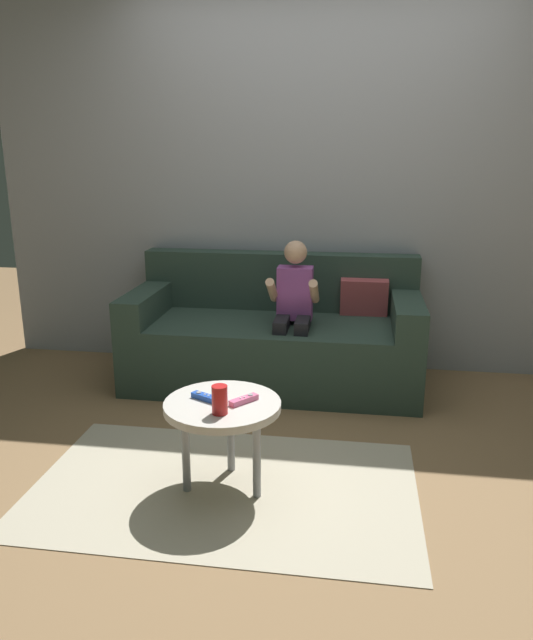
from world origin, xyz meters
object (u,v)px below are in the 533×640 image
couch (275,338)px  game_remote_blue_near_edge (205,397)px  coffee_table (223,412)px  person_seated_on_couch (293,308)px  soda_can (220,400)px  game_remote_pink_center (244,400)px

couch → game_remote_blue_near_edge: bearing=-95.3°
game_remote_blue_near_edge → coffee_table: bearing=-5.1°
person_seated_on_couch → soda_can: 1.30m
couch → coffee_table: couch is taller
person_seated_on_couch → soda_can: person_seated_on_couch is taller
coffee_table → soda_can: (0.02, -0.12, 0.11)m
couch → person_seated_on_couch: bearing=-52.2°
coffee_table → game_remote_blue_near_edge: game_remote_blue_near_edge is taller
coffee_table → game_remote_pink_center: game_remote_pink_center is taller
person_seated_on_couch → soda_can: bearing=-97.3°
person_seated_on_couch → game_remote_blue_near_edge: (-0.26, -1.16, -0.11)m
person_seated_on_couch → game_remote_pink_center: bearing=-94.3°
couch → soda_can: size_ratio=15.05×
couch → coffee_table: size_ratio=3.60×
game_remote_blue_near_edge → soda_can: (0.09, -0.13, 0.05)m
soda_can → game_remote_blue_near_edge: bearing=126.5°
person_seated_on_couch → game_remote_blue_near_edge: size_ratio=6.70×
couch → coffee_table: 1.34m
coffee_table → game_remote_blue_near_edge: (-0.08, 0.01, 0.06)m
coffee_table → game_remote_blue_near_edge: 0.10m
game_remote_pink_center → soda_can: bearing=-121.9°
coffee_table → soda_can: size_ratio=4.18×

